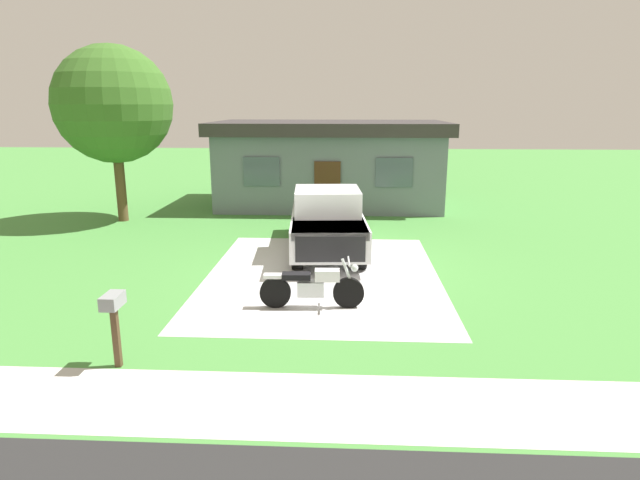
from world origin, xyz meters
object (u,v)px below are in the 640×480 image
(mailbox, at_px, (114,311))
(neighbor_house, at_px, (330,163))
(motorcycle, at_px, (313,286))
(pickup_truck, at_px, (327,219))
(shade_tree, at_px, (113,105))

(mailbox, bearing_deg, neighbor_house, 78.81)
(motorcycle, relative_size, mailbox, 1.76)
(pickup_truck, bearing_deg, shade_tree, 153.88)
(mailbox, bearing_deg, pickup_truck, 67.16)
(mailbox, height_order, neighbor_house, neighbor_house)
(pickup_truck, xyz_separation_m, shade_tree, (-7.70, 3.78, 3.23))
(pickup_truck, height_order, mailbox, pickup_truck)
(motorcycle, distance_m, pickup_truck, 4.67)
(motorcycle, xyz_separation_m, neighbor_house, (-0.06, 12.19, 1.32))
(pickup_truck, distance_m, shade_tree, 9.17)
(mailbox, relative_size, neighbor_house, 0.13)
(mailbox, distance_m, shade_tree, 12.54)
(neighbor_house, bearing_deg, motorcycle, -89.71)
(pickup_truck, distance_m, neighbor_house, 7.59)
(motorcycle, height_order, neighbor_house, neighbor_house)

